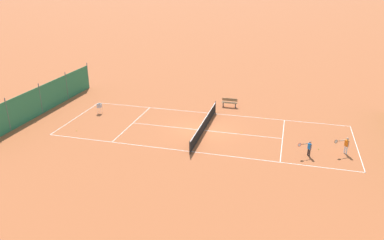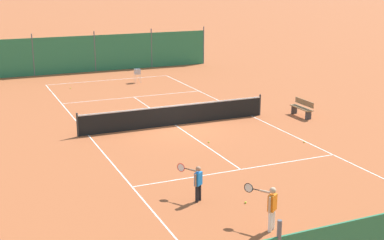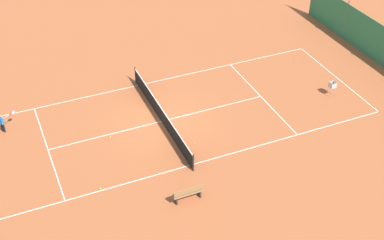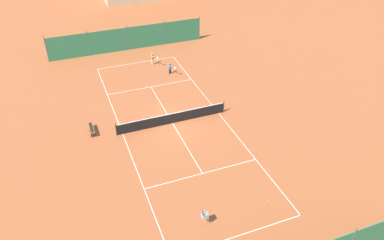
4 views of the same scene
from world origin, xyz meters
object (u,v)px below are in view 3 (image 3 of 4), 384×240
tennis_ball_mid_court (100,188)px  player_near_baseline (2,121)px  tennis_ball_alley_left (195,143)px  courtside_bench (188,193)px  tennis_ball_by_net_left (110,137)px  tennis_ball_service_box (290,61)px  ball_hopper (333,86)px  tennis_net (161,114)px

tennis_ball_mid_court → player_near_baseline: bearing=28.9°
player_near_baseline → tennis_ball_alley_left: player_near_baseline is taller
courtside_bench → tennis_ball_alley_left: bearing=-27.8°
tennis_ball_by_net_left → courtside_bench: bearing=-161.5°
tennis_ball_service_box → ball_hopper: 4.44m
tennis_net → courtside_bench: tennis_net is taller
player_near_baseline → ball_hopper: 19.12m
tennis_ball_service_box → tennis_ball_mid_court: bearing=114.7°
tennis_net → player_near_baseline: player_near_baseline is taller
tennis_ball_mid_court → ball_hopper: bearing=-80.8°
tennis_ball_service_box → ball_hopper: ball_hopper is taller
tennis_net → tennis_ball_alley_left: bearing=-160.3°
tennis_ball_service_box → tennis_ball_alley_left: same height
tennis_ball_by_net_left → tennis_ball_service_box: (3.16, -13.28, 0.00)m
tennis_ball_mid_court → tennis_ball_alley_left: 5.75m
player_near_baseline → tennis_ball_service_box: size_ratio=17.42×
player_near_baseline → tennis_net: bearing=-107.3°
tennis_ball_alley_left → tennis_net: bearing=19.7°
player_near_baseline → ball_hopper: player_near_baseline is taller
player_near_baseline → tennis_ball_mid_court: bearing=-151.1°
tennis_ball_service_box → tennis_net: bearing=105.7°
tennis_ball_mid_court → tennis_ball_by_net_left: (3.68, -1.58, 0.00)m
tennis_ball_by_net_left → courtside_bench: (-6.06, -2.03, 0.42)m
tennis_ball_service_box → tennis_ball_alley_left: bearing=120.6°
tennis_ball_mid_court → tennis_ball_service_box: bearing=-65.3°
tennis_ball_by_net_left → ball_hopper: ball_hopper is taller
tennis_ball_mid_court → tennis_ball_by_net_left: size_ratio=1.00×
tennis_ball_by_net_left → tennis_ball_alley_left: size_ratio=1.00×
tennis_ball_service_box → courtside_bench: bearing=129.3°
tennis_ball_by_net_left → tennis_net: bearing=-84.6°
player_near_baseline → tennis_ball_by_net_left: player_near_baseline is taller
tennis_ball_by_net_left → tennis_ball_service_box: bearing=-76.6°
tennis_net → tennis_ball_by_net_left: size_ratio=139.09×
tennis_ball_mid_court → tennis_ball_by_net_left: 4.01m
ball_hopper → courtside_bench: ball_hopper is taller
player_near_baseline → tennis_ball_mid_court: size_ratio=17.42×
player_near_baseline → tennis_ball_alley_left: (-5.18, -9.20, -0.64)m
tennis_ball_mid_court → tennis_ball_service_box: size_ratio=1.00×
tennis_ball_alley_left → ball_hopper: size_ratio=0.07×
tennis_ball_mid_court → tennis_ball_alley_left: bearing=-76.2°
player_near_baseline → ball_hopper: size_ratio=1.29×
tennis_net → tennis_ball_service_box: tennis_net is taller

